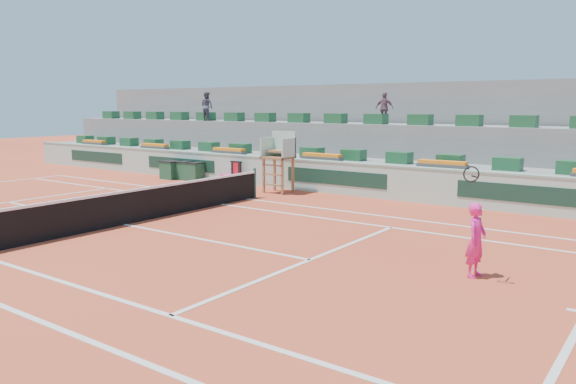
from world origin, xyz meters
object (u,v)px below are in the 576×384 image
tennis_player (476,239)px  umpire_chair (280,153)px  drink_cooler_a (194,171)px  player_bag (232,180)px

tennis_player → umpire_chair: bearing=146.0°
umpire_chair → drink_cooler_a: bearing=174.5°
player_bag → umpire_chair: (2.85, -0.41, 1.32)m
player_bag → drink_cooler_a: size_ratio=1.21×
umpire_chair → drink_cooler_a: umpire_chair is taller
umpire_chair → tennis_player: bearing=-34.0°
drink_cooler_a → player_bag: bearing=-2.3°
umpire_chair → drink_cooler_a: size_ratio=2.86×
player_bag → umpire_chair: umpire_chair is taller
umpire_chair → drink_cooler_a: 5.37m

